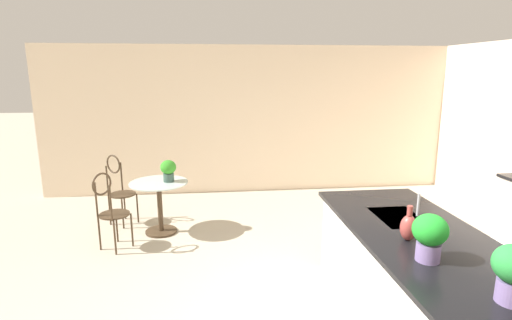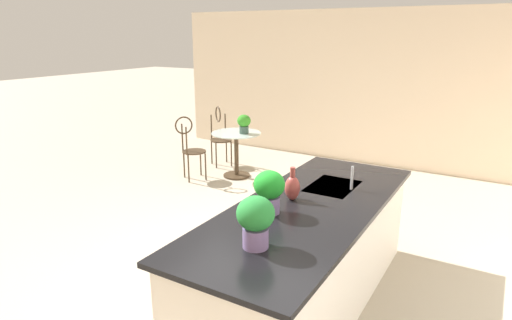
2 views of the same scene
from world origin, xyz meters
name	(u,v)px [view 2 (image 2 of 2)]	position (x,y,z in m)	size (l,w,h in m)	color
ground_plane	(242,262)	(0.00, 0.00, 0.00)	(40.00, 40.00, 0.00)	#B2A893
wall_left_window	(371,88)	(-4.26, 0.00, 1.35)	(0.12, 7.80, 2.70)	beige
kitchen_island	(306,255)	(0.30, 0.85, 0.46)	(2.80, 1.06, 0.92)	white
bistro_table	(236,150)	(-2.35, -1.60, 0.45)	(0.80, 0.80, 0.74)	#3D2D1E
chair_near_window	(220,133)	(-2.79, -2.23, 0.57)	(0.53, 0.53, 1.04)	#3D2D1E
chair_by_island	(190,145)	(-1.85, -2.14, 0.57)	(0.53, 0.53, 1.04)	#3D2D1E
sink_faucet	(352,178)	(-0.25, 1.03, 1.03)	(0.02, 0.02, 0.22)	#B2B5BA
potted_plant_on_table	(244,123)	(-2.37, -1.46, 0.91)	(0.22, 0.22, 0.30)	#385147
potted_plant_counter_near	(269,189)	(0.60, 0.65, 1.12)	(0.25, 0.25, 0.35)	#7A669E
potted_plant_counter_far	(256,219)	(1.15, 0.85, 1.12)	(0.25, 0.25, 0.36)	#7A669E
vase_on_counter	(292,187)	(0.25, 0.68, 1.03)	(0.13, 0.13, 0.29)	#993D38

